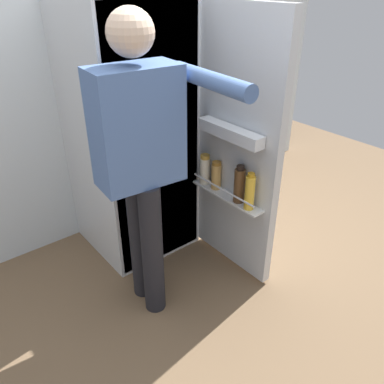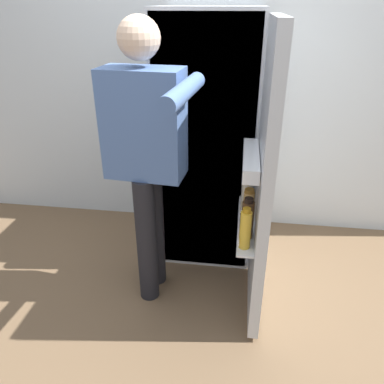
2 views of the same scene
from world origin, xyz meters
name	(u,v)px [view 1 (image 1 of 2)]	position (x,y,z in m)	size (l,w,h in m)	color
ground_plane	(185,276)	(0.00, 0.00, 0.00)	(6.11, 6.11, 0.00)	brown
kitchen_wall	(95,59)	(0.00, 0.96, 1.24)	(4.40, 0.10, 2.48)	silver
refrigerator	(138,135)	(0.03, 0.52, 0.83)	(0.71, 1.29, 1.66)	silver
person	(141,151)	(-0.28, -0.02, 0.98)	(0.54, 0.76, 1.63)	black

